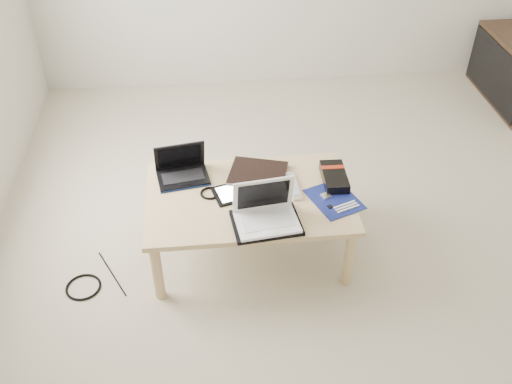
{
  "coord_description": "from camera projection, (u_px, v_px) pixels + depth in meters",
  "views": [
    {
      "loc": [
        -0.7,
        -2.42,
        2.32
      ],
      "look_at": [
        -0.46,
        -0.06,
        0.42
      ],
      "focal_mm": 40.0,
      "sensor_mm": 36.0,
      "label": 1
    }
  ],
  "objects": [
    {
      "name": "white_laptop",
      "position": [
        266.0,
        213.0,
        2.84
      ],
      "size": [
        0.33,
        0.25,
        0.22
      ],
      "color": "white",
      "rests_on": "neoprene_sleeve"
    },
    {
      "name": "floor_cable_trail",
      "position": [
        112.0,
        273.0,
        3.15
      ],
      "size": [
        0.19,
        0.35,
        0.01
      ],
      "primitive_type": "cylinder",
      "rotation": [
        1.57,
        0.0,
        0.48
      ],
      "color": "black",
      "rests_on": "ground"
    },
    {
      "name": "book",
      "position": [
        258.0,
        174.0,
        3.17
      ],
      "size": [
        0.37,
        0.33,
        0.03
      ],
      "color": "black",
      "rests_on": "coffee_table"
    },
    {
      "name": "floor_cable_coil",
      "position": [
        83.0,
        287.0,
        3.06
      ],
      "size": [
        0.2,
        0.2,
        0.01
      ],
      "primitive_type": "torus",
      "rotation": [
        0.0,
        0.0,
        0.04
      ],
      "color": "black",
      "rests_on": "ground"
    },
    {
      "name": "motherboard",
      "position": [
        335.0,
        199.0,
        3.02
      ],
      "size": [
        0.31,
        0.35,
        0.01
      ],
      "color": "#0D1856",
      "rests_on": "coffee_table"
    },
    {
      "name": "tablet",
      "position": [
        235.0,
        193.0,
        3.06
      ],
      "size": [
        0.26,
        0.22,
        0.01
      ],
      "color": "black",
      "rests_on": "coffee_table"
    },
    {
      "name": "coffee_table",
      "position": [
        249.0,
        203.0,
        3.08
      ],
      "size": [
        1.1,
        0.7,
        0.4
      ],
      "color": "tan",
      "rests_on": "ground"
    },
    {
      "name": "cable_coil",
      "position": [
        210.0,
        193.0,
        3.06
      ],
      "size": [
        0.14,
        0.14,
        0.01
      ],
      "primitive_type": "torus",
      "rotation": [
        0.0,
        0.0,
        -0.34
      ],
      "color": "black",
      "rests_on": "coffee_table"
    },
    {
      "name": "neoprene_sleeve",
      "position": [
        266.0,
        223.0,
        2.86
      ],
      "size": [
        0.36,
        0.28,
        0.02
      ],
      "primitive_type": "cube",
      "rotation": [
        0.0,
        0.0,
        0.11
      ],
      "color": "black",
      "rests_on": "coffee_table"
    },
    {
      "name": "remote",
      "position": [
        293.0,
        186.0,
        3.1
      ],
      "size": [
        0.07,
        0.24,
        0.02
      ],
      "color": "silver",
      "rests_on": "coffee_table"
    },
    {
      "name": "netbook",
      "position": [
        182.0,
        170.0,
        3.15
      ],
      "size": [
        0.31,
        0.25,
        0.2
      ],
      "color": "black",
      "rests_on": "coffee_table"
    },
    {
      "name": "ground",
      "position": [
        332.0,
        236.0,
        3.38
      ],
      "size": [
        4.0,
        4.0,
        0.0
      ],
      "primitive_type": "plane",
      "color": "beige",
      "rests_on": "ground"
    },
    {
      "name": "gpu_box",
      "position": [
        334.0,
        177.0,
        3.13
      ],
      "size": [
        0.13,
        0.26,
        0.06
      ],
      "color": "black",
      "rests_on": "coffee_table"
    }
  ]
}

